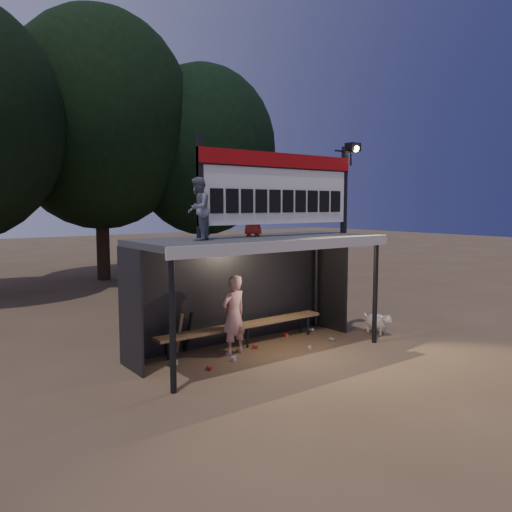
{
  "coord_description": "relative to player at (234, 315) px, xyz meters",
  "views": [
    {
      "loc": [
        -5.92,
        -7.75,
        2.95
      ],
      "look_at": [
        0.2,
        0.4,
        1.9
      ],
      "focal_mm": 35.0,
      "sensor_mm": 36.0,
      "label": 1
    }
  ],
  "objects": [
    {
      "name": "ground",
      "position": [
        0.48,
        -0.22,
        -0.79
      ],
      "size": [
        80.0,
        80.0,
        0.0
      ],
      "primitive_type": "plane",
      "color": "brown",
      "rests_on": "ground"
    },
    {
      "name": "player",
      "position": [
        0.0,
        0.0,
        0.0
      ],
      "size": [
        0.63,
        0.46,
        1.58
      ],
      "primitive_type": "imported",
      "rotation": [
        0.0,
        0.0,
        3.3
      ],
      "color": "silver",
      "rests_on": "ground"
    },
    {
      "name": "child_a",
      "position": [
        -0.98,
        -0.34,
        2.09
      ],
      "size": [
        0.68,
        0.68,
        1.11
      ],
      "primitive_type": "imported",
      "rotation": [
        0.0,
        0.0,
        3.9
      ],
      "color": "slate",
      "rests_on": "dugout_shelter"
    },
    {
      "name": "child_b",
      "position": [
        0.49,
        0.02,
        2.0
      ],
      "size": [
        0.54,
        0.46,
        0.93
      ],
      "primitive_type": "imported",
      "rotation": [
        0.0,
        0.0,
        2.71
      ],
      "color": "#A42419",
      "rests_on": "dugout_shelter"
    },
    {
      "name": "dugout_shelter",
      "position": [
        0.48,
        0.02,
        1.06
      ],
      "size": [
        5.1,
        2.08,
        2.32
      ],
      "color": "#3C3D3F",
      "rests_on": "ground"
    },
    {
      "name": "scoreboard_assembly",
      "position": [
        1.04,
        -0.23,
        2.54
      ],
      "size": [
        4.1,
        0.27,
        1.99
      ],
      "color": "black",
      "rests_on": "dugout_shelter"
    },
    {
      "name": "bench",
      "position": [
        0.48,
        0.33,
        -0.36
      ],
      "size": [
        4.0,
        0.35,
        0.48
      ],
      "color": "#997548",
      "rests_on": "ground"
    },
    {
      "name": "tree_mid",
      "position": [
        1.48,
        11.28,
        5.38
      ],
      "size": [
        7.22,
        7.22,
        10.36
      ],
      "color": "#2F1F15",
      "rests_on": "ground"
    },
    {
      "name": "tree_right",
      "position": [
        5.48,
        10.28,
        4.4
      ],
      "size": [
        6.08,
        6.08,
        8.72
      ],
      "color": "black",
      "rests_on": "ground"
    },
    {
      "name": "dog",
      "position": [
        3.54,
        -0.68,
        -0.51
      ],
      "size": [
        0.36,
        0.81,
        0.49
      ],
      "color": "white",
      "rests_on": "ground"
    },
    {
      "name": "bats",
      "position": [
        -0.89,
        0.6,
        -0.36
      ],
      "size": [
        0.47,
        0.32,
        0.84
      ],
      "color": "#9E734A",
      "rests_on": "ground"
    },
    {
      "name": "litter",
      "position": [
        0.73,
        -0.14,
        -0.75
      ],
      "size": [
        3.85,
        1.21,
        0.08
      ],
      "color": "red",
      "rests_on": "ground"
    }
  ]
}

